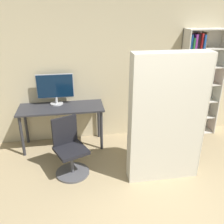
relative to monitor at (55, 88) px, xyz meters
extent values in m
cube|color=#C6B793|center=(1.26, 0.16, 0.26)|extent=(8.00, 0.06, 2.70)
cube|color=#2D2D33|center=(0.08, -0.16, -0.33)|extent=(1.49, 0.58, 0.03)
cylinder|color=#2D2D33|center=(-0.60, -0.39, -0.72)|extent=(0.05, 0.05, 0.75)
cylinder|color=#2D2D33|center=(0.76, -0.39, -0.72)|extent=(0.05, 0.05, 0.75)
cylinder|color=#2D2D33|center=(-0.60, 0.07, -0.72)|extent=(0.05, 0.05, 0.75)
cylinder|color=#2D2D33|center=(0.76, 0.07, -0.72)|extent=(0.05, 0.05, 0.75)
cylinder|color=#B7B7BC|center=(0.00, 0.00, -0.30)|extent=(0.23, 0.23, 0.02)
cylinder|color=#B7B7BC|center=(0.00, 0.00, -0.23)|extent=(0.04, 0.04, 0.12)
cube|color=#B7B7BC|center=(0.00, 0.00, 0.03)|extent=(0.65, 0.02, 0.43)
cube|color=#0A1E38|center=(0.00, 0.00, 0.03)|extent=(0.63, 0.03, 0.41)
cylinder|color=#4C4C51|center=(0.22, -1.05, -1.08)|extent=(0.52, 0.52, 0.03)
cylinder|color=#4C4C51|center=(0.22, -1.05, -0.88)|extent=(0.05, 0.05, 0.36)
cube|color=black|center=(0.22, -1.05, -0.67)|extent=(0.58, 0.58, 0.05)
cube|color=black|center=(0.14, -0.87, -0.42)|extent=(0.38, 0.19, 0.45)
cube|color=beige|center=(2.37, -0.03, -0.06)|extent=(0.02, 0.31, 2.06)
cube|color=beige|center=(3.12, -0.03, -0.06)|extent=(0.02, 0.31, 2.06)
cube|color=beige|center=(2.74, 0.12, -0.06)|extent=(0.78, 0.02, 2.06)
cube|color=beige|center=(2.74, -0.03, -1.08)|extent=(0.74, 0.28, 0.02)
cube|color=beige|center=(2.74, -0.03, -0.74)|extent=(0.74, 0.28, 0.02)
cube|color=beige|center=(2.74, -0.03, -0.40)|extent=(0.74, 0.28, 0.02)
cube|color=beige|center=(2.74, -0.03, -0.06)|extent=(0.74, 0.28, 0.02)
cube|color=beige|center=(2.74, -0.03, 0.28)|extent=(0.74, 0.28, 0.02)
cube|color=beige|center=(2.74, -0.03, 0.62)|extent=(0.74, 0.28, 0.02)
cube|color=beige|center=(2.74, -0.03, 0.96)|extent=(0.74, 0.28, 0.02)
cube|color=teal|center=(2.40, 0.00, -0.97)|extent=(0.04, 0.18, 0.21)
cube|color=#232328|center=(2.44, 0.00, -0.97)|extent=(0.02, 0.20, 0.21)
cube|color=orange|center=(2.47, -0.05, -0.95)|extent=(0.03, 0.23, 0.24)
cube|color=red|center=(2.50, -0.05, -0.97)|extent=(0.02, 0.21, 0.21)
cube|color=#287A38|center=(2.52, 0.00, -0.93)|extent=(0.02, 0.21, 0.28)
cube|color=silver|center=(2.56, -0.02, -0.94)|extent=(0.04, 0.21, 0.27)
cube|color=orange|center=(2.61, 0.00, -0.95)|extent=(0.04, 0.19, 0.25)
cube|color=#232328|center=(2.64, -0.03, -0.94)|extent=(0.03, 0.19, 0.26)
cube|color=red|center=(2.67, -0.01, -0.97)|extent=(0.02, 0.18, 0.20)
cube|color=brown|center=(2.40, -0.01, -0.62)|extent=(0.02, 0.22, 0.23)
cube|color=#287A38|center=(2.43, -0.03, -0.63)|extent=(0.04, 0.23, 0.21)
cube|color=#1E4C9E|center=(2.48, -0.02, -0.59)|extent=(0.04, 0.23, 0.28)
cube|color=teal|center=(2.51, -0.04, -0.59)|extent=(0.02, 0.23, 0.28)
cube|color=orange|center=(2.54, 0.01, -0.59)|extent=(0.02, 0.19, 0.29)
cube|color=#232328|center=(2.58, -0.03, -0.59)|extent=(0.04, 0.17, 0.28)
cube|color=#232328|center=(2.62, -0.04, -0.59)|extent=(0.03, 0.22, 0.29)
cube|color=silver|center=(2.40, -0.05, -0.25)|extent=(0.04, 0.22, 0.28)
cube|color=gold|center=(2.44, 0.02, -0.27)|extent=(0.04, 0.17, 0.26)
cube|color=red|center=(2.49, -0.03, -0.28)|extent=(0.04, 0.16, 0.23)
cube|color=brown|center=(2.53, 0.01, -0.28)|extent=(0.02, 0.20, 0.23)
cube|color=teal|center=(2.55, -0.02, -0.28)|extent=(0.02, 0.23, 0.22)
cube|color=teal|center=(2.40, -0.02, 0.06)|extent=(0.02, 0.16, 0.23)
cube|color=silver|center=(2.44, -0.07, 0.06)|extent=(0.04, 0.17, 0.22)
cube|color=#7A2D84|center=(2.47, 0.01, 0.07)|extent=(0.02, 0.20, 0.25)
cube|color=brown|center=(2.50, -0.07, 0.06)|extent=(0.03, 0.18, 0.22)
cube|color=orange|center=(2.53, -0.04, 0.04)|extent=(0.02, 0.22, 0.20)
cube|color=red|center=(2.56, -0.04, 0.09)|extent=(0.02, 0.20, 0.29)
cube|color=red|center=(2.40, -0.05, 0.41)|extent=(0.03, 0.23, 0.26)
cube|color=#1E4C9E|center=(2.44, -0.08, 0.43)|extent=(0.03, 0.17, 0.28)
cube|color=silver|center=(2.47, 0.01, 0.41)|extent=(0.02, 0.20, 0.25)
cube|color=#1E4C9E|center=(2.51, -0.01, 0.39)|extent=(0.02, 0.22, 0.21)
cube|color=teal|center=(2.54, 0.01, 0.43)|extent=(0.03, 0.18, 0.28)
cube|color=silver|center=(2.40, 0.03, 0.74)|extent=(0.03, 0.16, 0.23)
cube|color=#1E4C9E|center=(2.44, -0.03, 0.75)|extent=(0.03, 0.17, 0.25)
cube|color=#287A38|center=(2.47, -0.04, 0.72)|extent=(0.02, 0.21, 0.19)
cube|color=#7A2D84|center=(2.50, -0.03, 0.75)|extent=(0.04, 0.23, 0.25)
cube|color=#287A38|center=(2.54, 0.01, 0.73)|extent=(0.02, 0.16, 0.21)
cube|color=#232328|center=(2.57, -0.01, 0.76)|extent=(0.03, 0.17, 0.26)
cube|color=red|center=(2.62, -0.02, 0.76)|extent=(0.03, 0.24, 0.27)
cube|color=#1E4C9E|center=(2.66, -0.06, 0.75)|extent=(0.03, 0.20, 0.24)
cube|color=brown|center=(2.69, -0.05, 0.77)|extent=(0.02, 0.19, 0.28)
cube|color=beige|center=(1.58, -1.33, -0.14)|extent=(1.07, 0.27, 1.90)
cube|color=beige|center=(2.11, -1.33, -0.14)|extent=(0.01, 0.27, 1.86)
camera|label=1|loc=(0.31, -4.34, 1.33)|focal=40.00mm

